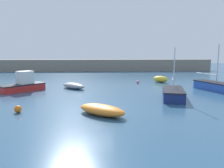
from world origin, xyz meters
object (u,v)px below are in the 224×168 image
object	(u,v)px
dinghy_near_pier	(161,79)
mooring_buoy_pink	(138,82)
sailboat_short_mast	(216,86)
rowboat_blue_near	(102,110)
motorboat_with_cabin	(23,84)
mooring_buoy_orange	(18,109)
open_tender_yellow	(74,86)
sailboat_twin_hulled	(173,94)

from	to	relation	value
dinghy_near_pier	mooring_buoy_pink	xyz separation A→B (m)	(-3.31, -0.79, -0.26)
sailboat_short_mast	rowboat_blue_near	world-z (taller)	sailboat_short_mast
rowboat_blue_near	mooring_buoy_pink	xyz separation A→B (m)	(4.81, 14.51, -0.17)
motorboat_with_cabin	dinghy_near_pier	distance (m)	17.64
mooring_buoy_orange	open_tender_yellow	bearing A→B (deg)	74.91
sailboat_short_mast	dinghy_near_pier	size ratio (longest dim) A/B	2.37
open_tender_yellow	rowboat_blue_near	world-z (taller)	rowboat_blue_near
dinghy_near_pier	open_tender_yellow	bearing A→B (deg)	-113.27
sailboat_twin_hulled	mooring_buoy_orange	world-z (taller)	sailboat_twin_hulled
mooring_buoy_orange	sailboat_twin_hulled	bearing A→B (deg)	17.61
mooring_buoy_orange	mooring_buoy_pink	bearing A→B (deg)	51.82
open_tender_yellow	mooring_buoy_orange	bearing A→B (deg)	-62.51
motorboat_with_cabin	dinghy_near_pier	xyz separation A→B (m)	(16.63, 5.89, -0.28)
dinghy_near_pier	mooring_buoy_pink	size ratio (longest dim) A/B	6.36
dinghy_near_pier	mooring_buoy_orange	size ratio (longest dim) A/B	4.61
open_tender_yellow	rowboat_blue_near	size ratio (longest dim) A/B	0.91
open_tender_yellow	sailboat_twin_hulled	world-z (taller)	sailboat_twin_hulled
sailboat_twin_hulled	sailboat_short_mast	size ratio (longest dim) A/B	0.86
sailboat_short_mast	rowboat_blue_near	size ratio (longest dim) A/B	1.48
mooring_buoy_pink	rowboat_blue_near	bearing A→B (deg)	-108.36
dinghy_near_pier	mooring_buoy_orange	distance (m)	20.12
sailboat_short_mast	mooring_buoy_orange	world-z (taller)	sailboat_short_mast
rowboat_blue_near	sailboat_twin_hulled	bearing A→B (deg)	73.43
sailboat_twin_hulled	mooring_buoy_pink	world-z (taller)	sailboat_twin_hulled
motorboat_with_cabin	rowboat_blue_near	world-z (taller)	motorboat_with_cabin
mooring_buoy_orange	mooring_buoy_pink	xyz separation A→B (m)	(10.72, 13.63, -0.07)
mooring_buoy_pink	sailboat_twin_hulled	bearing A→B (deg)	-80.44
sailboat_twin_hulled	rowboat_blue_near	bearing A→B (deg)	-38.82
motorboat_with_cabin	dinghy_near_pier	size ratio (longest dim) A/B	1.95
motorboat_with_cabin	sailboat_short_mast	bearing A→B (deg)	134.17
rowboat_blue_near	dinghy_near_pier	distance (m)	17.32
sailboat_short_mast	dinghy_near_pier	distance (m)	8.02
mooring_buoy_orange	sailboat_short_mast	bearing A→B (deg)	22.67
sailboat_twin_hulled	rowboat_blue_near	world-z (taller)	sailboat_twin_hulled
rowboat_blue_near	mooring_buoy_orange	size ratio (longest dim) A/B	7.39
sailboat_twin_hulled	mooring_buoy_pink	bearing A→B (deg)	-155.89
motorboat_with_cabin	mooring_buoy_orange	bearing A→B (deg)	63.55
open_tender_yellow	mooring_buoy_pink	distance (m)	8.96
sailboat_twin_hulled	mooring_buoy_pink	distance (m)	9.85
sailboat_short_mast	rowboat_blue_near	distance (m)	15.05
sailboat_twin_hulled	dinghy_near_pier	xyz separation A→B (m)	(1.67, 10.51, -0.04)
mooring_buoy_pink	dinghy_near_pier	bearing A→B (deg)	13.49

